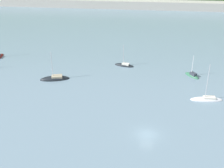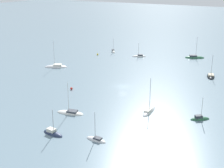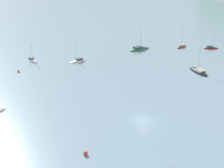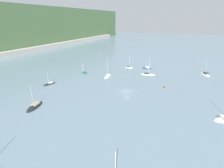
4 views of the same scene
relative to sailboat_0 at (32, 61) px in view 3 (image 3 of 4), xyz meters
The scene contains 9 objects.
ground_plane 48.27m from the sailboat_0, 33.02° to the left, with size 600.00×600.00×0.00m, color slate.
sailboat_0 is the anchor object (origin of this frame).
sailboat_2 14.45m from the sailboat_0, 81.54° to the left, with size 4.73×6.23×6.95m.
sailboat_4 50.97m from the sailboat_0, 71.72° to the left, with size 8.10×4.36×8.76m.
sailboat_10 52.58m from the sailboat_0, 99.37° to the left, with size 5.04×5.46×8.73m.
sailboat_11 61.79m from the sailboat_0, 95.07° to the left, with size 1.97×5.58×8.16m.
sailboat_12 36.83m from the sailboat_0, 101.78° to the left, with size 6.12×8.72×10.23m.
mooring_buoy_0 9.17m from the sailboat_0, 20.06° to the right, with size 0.77×0.77×0.77m.
mooring_buoy_1 52.73m from the sailboat_0, 15.25° to the left, with size 0.77×0.77×0.77m.
Camera 3 is at (55.04, -13.87, 32.78)m, focal length 50.00 mm.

